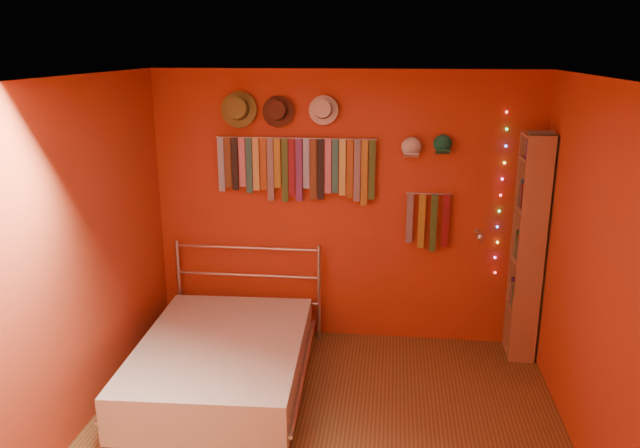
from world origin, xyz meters
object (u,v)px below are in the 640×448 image
at_px(tie_rack, 297,166).
at_px(bed, 222,361).
at_px(reading_lamp, 480,236).
at_px(bookshelf, 533,247).

relative_size(tie_rack, bed, 0.75).
height_order(tie_rack, reading_lamp, tie_rack).
bearing_deg(tie_rack, bookshelf, -4.26).
relative_size(tie_rack, reading_lamp, 4.64).
distance_m(reading_lamp, bed, 2.42).
height_order(reading_lamp, bookshelf, bookshelf).
bearing_deg(bookshelf, bed, -161.68).
distance_m(reading_lamp, bookshelf, 0.47).
distance_m(tie_rack, bookshelf, 2.18).
xyz_separation_m(tie_rack, reading_lamp, (1.62, -0.18, -0.54)).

